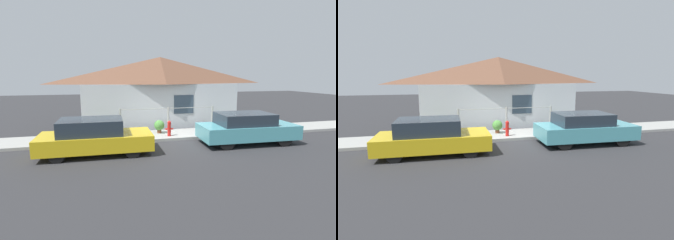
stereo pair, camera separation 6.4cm
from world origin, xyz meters
The scene contains 10 objects.
ground_plane centered at (0.00, 0.00, 0.00)m, with size 60.00×60.00×0.00m, color #2D2D30.
sidewalk centered at (0.00, 0.96, 0.06)m, with size 24.00×1.91×0.12m.
house centered at (0.00, 3.55, 2.99)m, with size 8.89×2.23×3.87m.
fence centered at (0.00, 1.76, 0.76)m, with size 4.90×0.10×1.16m.
car_left centered at (-3.54, -1.17, 0.66)m, with size 4.10×1.81×1.32m.
car_right centered at (2.68, -1.17, 0.67)m, with size 4.14×1.89×1.32m.
fire_hydrant centered at (-0.29, 0.47, 0.49)m, with size 0.37×0.17×0.71m.
potted_plant_near_hydrant centered at (-0.60, 1.16, 0.49)m, with size 0.49×0.49×0.63m.
potted_plant_by_fence centered at (-3.16, 1.54, 0.54)m, with size 0.59×0.59×0.73m.
potted_plant_corner centered at (2.68, 1.38, 0.51)m, with size 0.53×0.53×0.68m.
Camera 1 is at (-3.24, -10.92, 2.92)m, focal length 28.00 mm.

